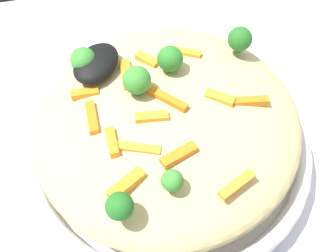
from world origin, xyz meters
name	(u,v)px	position (x,y,z in m)	size (l,w,h in m)	color
ground_plane	(168,157)	(0.00, 0.00, 0.00)	(2.40, 2.40, 0.00)	silver
serving_bowl	(168,147)	(0.00, 0.00, 0.02)	(0.30, 0.30, 0.04)	silver
pasta_mound	(168,123)	(0.00, 0.00, 0.06)	(0.27, 0.26, 0.07)	#D1BA7A
carrot_piece_0	(220,98)	(0.02, -0.04, 0.09)	(0.03, 0.01, 0.01)	orange
carrot_piece_1	(237,185)	(-0.06, -0.08, 0.09)	(0.03, 0.01, 0.01)	orange
carrot_piece_2	(187,53)	(0.07, 0.01, 0.09)	(0.03, 0.01, 0.01)	orange
carrot_piece_3	(112,142)	(-0.06, 0.03, 0.09)	(0.03, 0.01, 0.01)	orange
carrot_piece_4	(152,117)	(-0.02, 0.01, 0.10)	(0.03, 0.01, 0.01)	orange
carrot_piece_5	(126,184)	(-0.09, 0.00, 0.09)	(0.03, 0.01, 0.01)	orange
carrot_piece_6	(168,100)	(0.00, 0.00, 0.10)	(0.04, 0.01, 0.01)	orange
carrot_piece_7	(92,118)	(-0.04, 0.06, 0.09)	(0.04, 0.01, 0.01)	orange
carrot_piece_8	(179,155)	(-0.05, -0.03, 0.10)	(0.03, 0.01, 0.01)	orange
carrot_piece_9	(127,75)	(0.02, 0.05, 0.09)	(0.04, 0.01, 0.01)	orange
carrot_piece_10	(251,102)	(0.03, -0.07, 0.09)	(0.03, 0.01, 0.01)	orange
carrot_piece_11	(85,93)	(-0.02, 0.08, 0.09)	(0.03, 0.01, 0.01)	orange
carrot_piece_12	(147,60)	(0.04, 0.04, 0.09)	(0.02, 0.01, 0.01)	orange
carrot_piece_13	(136,148)	(-0.06, 0.01, 0.09)	(0.04, 0.01, 0.01)	orange
broccoli_floret_0	(240,39)	(0.10, -0.04, 0.10)	(0.02, 0.02, 0.03)	#205B1C
broccoli_floret_1	(84,61)	(0.01, 0.09, 0.10)	(0.03, 0.03, 0.03)	#377928
broccoli_floret_2	(134,84)	(0.00, 0.03, 0.11)	(0.03, 0.03, 0.03)	#377928
broccoli_floret_3	(120,206)	(-0.11, -0.01, 0.10)	(0.02, 0.02, 0.03)	#205B1C
broccoli_floret_4	(172,181)	(-0.08, -0.03, 0.10)	(0.02, 0.02, 0.02)	#377928
broccoli_floret_5	(170,59)	(0.04, 0.01, 0.11)	(0.03, 0.03, 0.03)	#296820
serving_spoon	(68,33)	(0.03, 0.12, 0.12)	(0.18, 0.15, 0.08)	black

